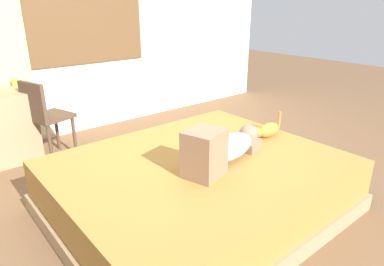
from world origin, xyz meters
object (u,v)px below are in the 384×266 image
object	(u,v)px
bed	(198,186)
person_lying	(224,148)
cat	(267,130)
cup	(15,82)
chair_by_desk	(44,114)

from	to	relation	value
bed	person_lying	world-z (taller)	person_lying
cat	cup	world-z (taller)	cup
person_lying	cup	size ratio (longest dim) A/B	11.39
chair_by_desk	cat	bearing A→B (deg)	-52.15
bed	person_lying	xyz separation A→B (m)	(0.15, -0.12, 0.34)
person_lying	cat	size ratio (longest dim) A/B	2.61
bed	cup	distance (m)	2.42
person_lying	chair_by_desk	size ratio (longest dim) A/B	1.09
person_lying	cup	xyz separation A→B (m)	(-0.86, 2.37, 0.22)
person_lying	cat	xyz separation A→B (m)	(0.66, 0.11, -0.05)
cat	chair_by_desk	world-z (taller)	chair_by_desk
cup	bed	bearing A→B (deg)	-72.40
chair_by_desk	bed	bearing A→B (deg)	-71.72
bed	cat	size ratio (longest dim) A/B	6.07
bed	cup	world-z (taller)	cup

